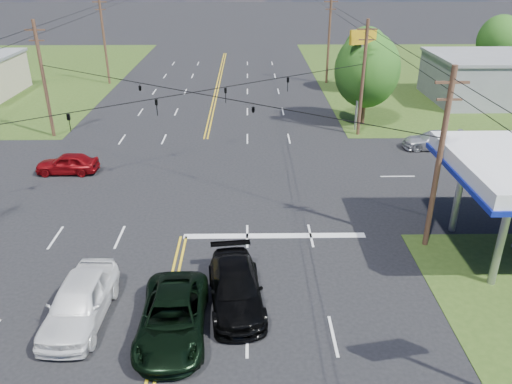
{
  "coord_description": "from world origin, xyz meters",
  "views": [
    {
      "loc": [
        3.62,
        -19.69,
        14.03
      ],
      "look_at": [
        4.01,
        6.0,
        1.74
      ],
      "focal_mm": 35.0,
      "sensor_mm": 36.0,
      "label": 1
    }
  ],
  "objects_px": {
    "tree_right_a": "(367,70)",
    "tree_right_b": "(366,53)",
    "tree_far_r": "(500,41)",
    "pole_left_far": "(104,39)",
    "pickup_white": "(80,301)",
    "pickup_dkgreen": "(173,317)",
    "pole_se": "(439,159)",
    "pole_ne": "(363,77)",
    "suv_black": "(236,288)",
    "pole_right_far": "(329,39)",
    "pole_nw": "(44,78)",
    "retail_ne": "(500,79)"
  },
  "relations": [
    {
      "from": "tree_far_r",
      "to": "pole_ne",
      "type": "bearing_deg",
      "value": -135.0
    },
    {
      "from": "pole_ne",
      "to": "pickup_dkgreen",
      "type": "distance_m",
      "value": 27.99
    },
    {
      "from": "pole_ne",
      "to": "tree_far_r",
      "type": "relative_size",
      "value": 1.25
    },
    {
      "from": "pole_se",
      "to": "suv_black",
      "type": "relative_size",
      "value": 1.7
    },
    {
      "from": "pickup_dkgreen",
      "to": "suv_black",
      "type": "bearing_deg",
      "value": 36.08
    },
    {
      "from": "suv_black",
      "to": "tree_right_b",
      "type": "bearing_deg",
      "value": 63.82
    },
    {
      "from": "pickup_dkgreen",
      "to": "suv_black",
      "type": "distance_m",
      "value": 3.16
    },
    {
      "from": "pole_ne",
      "to": "tree_right_b",
      "type": "bearing_deg",
      "value": 76.87
    },
    {
      "from": "pole_right_far",
      "to": "suv_black",
      "type": "xyz_separation_m",
      "value": [
        -10.0,
        -41.77,
        -4.36
      ]
    },
    {
      "from": "retail_ne",
      "to": "pole_left_far",
      "type": "relative_size",
      "value": 1.4
    },
    {
      "from": "pole_nw",
      "to": "pickup_white",
      "type": "bearing_deg",
      "value": -68.22
    },
    {
      "from": "pole_left_far",
      "to": "pickup_dkgreen",
      "type": "relative_size",
      "value": 1.73
    },
    {
      "from": "pole_nw",
      "to": "suv_black",
      "type": "distance_m",
      "value": 28.13
    },
    {
      "from": "tree_right_b",
      "to": "pickup_dkgreen",
      "type": "relative_size",
      "value": 1.23
    },
    {
      "from": "tree_far_r",
      "to": "pole_right_far",
      "type": "bearing_deg",
      "value": -174.56
    },
    {
      "from": "retail_ne",
      "to": "tree_right_b",
      "type": "height_order",
      "value": "tree_right_b"
    },
    {
      "from": "pole_se",
      "to": "pole_nw",
      "type": "relative_size",
      "value": 1.0
    },
    {
      "from": "pole_ne",
      "to": "tree_right_a",
      "type": "distance_m",
      "value": 3.16
    },
    {
      "from": "pole_ne",
      "to": "tree_right_b",
      "type": "height_order",
      "value": "pole_ne"
    },
    {
      "from": "tree_far_r",
      "to": "pole_left_far",
      "type": "bearing_deg",
      "value": -177.56
    },
    {
      "from": "pole_right_far",
      "to": "pole_ne",
      "type": "bearing_deg",
      "value": -90.0
    },
    {
      "from": "retail_ne",
      "to": "suv_black",
      "type": "bearing_deg",
      "value": -128.65
    },
    {
      "from": "pole_left_far",
      "to": "tree_far_r",
      "type": "bearing_deg",
      "value": 2.44
    },
    {
      "from": "tree_right_a",
      "to": "pickup_dkgreen",
      "type": "height_order",
      "value": "tree_right_a"
    },
    {
      "from": "pole_se",
      "to": "suv_black",
      "type": "height_order",
      "value": "pole_se"
    },
    {
      "from": "tree_right_a",
      "to": "tree_right_b",
      "type": "relative_size",
      "value": 1.15
    },
    {
      "from": "pole_left_far",
      "to": "suv_black",
      "type": "xyz_separation_m",
      "value": [
        16.0,
        -41.77,
        -4.36
      ]
    },
    {
      "from": "pole_se",
      "to": "tree_right_a",
      "type": "distance_m",
      "value": 21.02
    },
    {
      "from": "tree_right_b",
      "to": "suv_black",
      "type": "height_order",
      "value": "tree_right_b"
    },
    {
      "from": "pole_left_far",
      "to": "pickup_white",
      "type": "bearing_deg",
      "value": -77.48
    },
    {
      "from": "pole_se",
      "to": "tree_right_a",
      "type": "height_order",
      "value": "pole_se"
    },
    {
      "from": "pole_left_far",
      "to": "pole_right_far",
      "type": "distance_m",
      "value": 26.0
    },
    {
      "from": "pole_nw",
      "to": "tree_right_b",
      "type": "distance_m",
      "value": 33.1
    },
    {
      "from": "tree_right_b",
      "to": "suv_black",
      "type": "relative_size",
      "value": 1.27
    },
    {
      "from": "retail_ne",
      "to": "pole_left_far",
      "type": "bearing_deg",
      "value": 169.46
    },
    {
      "from": "pole_ne",
      "to": "tree_right_b",
      "type": "xyz_separation_m",
      "value": [
        3.5,
        15.0,
        -0.7
      ]
    },
    {
      "from": "retail_ne",
      "to": "suv_black",
      "type": "distance_m",
      "value": 43.26
    },
    {
      "from": "pole_right_far",
      "to": "suv_black",
      "type": "relative_size",
      "value": 1.79
    },
    {
      "from": "pole_se",
      "to": "pole_right_far",
      "type": "bearing_deg",
      "value": 90.0
    },
    {
      "from": "pole_right_far",
      "to": "tree_right_a",
      "type": "xyz_separation_m",
      "value": [
        1.0,
        -16.0,
        -0.3
      ]
    },
    {
      "from": "tree_right_a",
      "to": "tree_far_r",
      "type": "xyz_separation_m",
      "value": [
        20.0,
        18.0,
        -0.33
      ]
    },
    {
      "from": "pole_se",
      "to": "tree_right_a",
      "type": "xyz_separation_m",
      "value": [
        1.0,
        21.0,
        -0.05
      ]
    },
    {
      "from": "pole_se",
      "to": "pole_nw",
      "type": "bearing_deg",
      "value": 145.3
    },
    {
      "from": "pole_se",
      "to": "pickup_white",
      "type": "height_order",
      "value": "pole_se"
    },
    {
      "from": "pole_left_far",
      "to": "suv_black",
      "type": "distance_m",
      "value": 44.94
    },
    {
      "from": "tree_right_a",
      "to": "suv_black",
      "type": "relative_size",
      "value": 1.47
    },
    {
      "from": "pickup_white",
      "to": "tree_right_a",
      "type": "bearing_deg",
      "value": 58.86
    },
    {
      "from": "pole_ne",
      "to": "suv_black",
      "type": "relative_size",
      "value": 1.7
    },
    {
      "from": "pole_left_far",
      "to": "pole_right_far",
      "type": "height_order",
      "value": "same"
    },
    {
      "from": "tree_right_b",
      "to": "pickup_dkgreen",
      "type": "bearing_deg",
      "value": -111.95
    }
  ]
}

